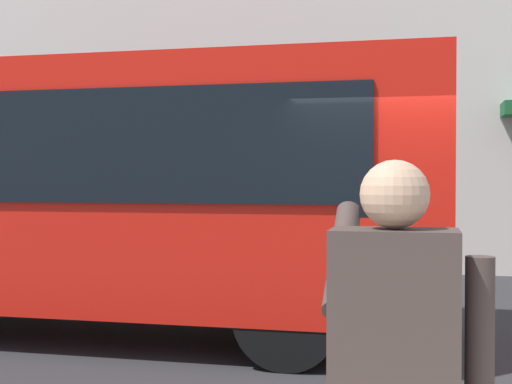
# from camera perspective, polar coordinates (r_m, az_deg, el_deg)

# --- Properties ---
(ground_plane) EXTENTS (60.00, 60.00, 0.00)m
(ground_plane) POSITION_cam_1_polar(r_m,az_deg,el_deg) (7.29, 13.91, -13.09)
(ground_plane) COLOR #2B2B2D
(red_bus) EXTENTS (9.05, 2.54, 3.08)m
(red_bus) POSITION_cam_1_polar(r_m,az_deg,el_deg) (8.62, -16.20, 0.40)
(red_bus) COLOR red
(red_bus) RESTS_ON ground_plane
(pedestrian_photographer) EXTENTS (0.53, 0.52, 1.70)m
(pedestrian_photographer) POSITION_cam_1_polar(r_m,az_deg,el_deg) (2.37, 11.18, -14.85)
(pedestrian_photographer) COLOR #2D2D33
(pedestrian_photographer) RESTS_ON sidewalk_curb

